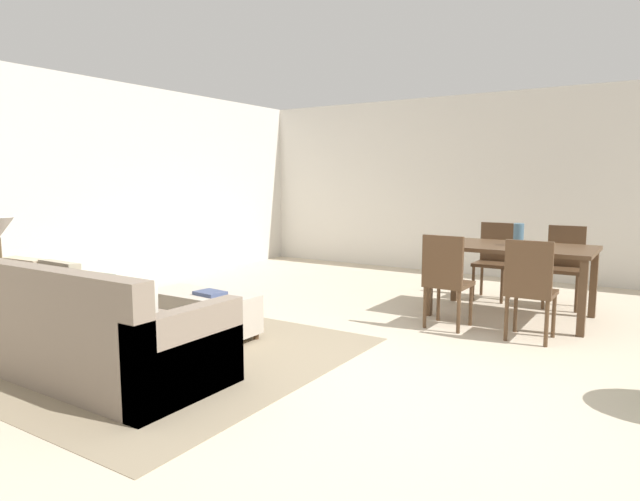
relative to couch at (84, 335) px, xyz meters
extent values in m
plane|color=beige|center=(1.93, 0.89, -0.30)|extent=(10.80, 10.80, 0.00)
cube|color=silver|center=(1.93, 5.89, 1.05)|extent=(9.00, 0.12, 2.70)
cube|color=silver|center=(-2.57, 1.39, 1.05)|extent=(0.12, 11.00, 2.70)
cube|color=gray|center=(0.02, 0.62, -0.29)|extent=(3.00, 2.80, 0.01)
cube|color=gray|center=(0.00, 0.05, -0.09)|extent=(2.19, 0.94, 0.42)
cube|color=gray|center=(0.00, -0.34, 0.34)|extent=(2.19, 0.16, 0.44)
cube|color=gray|center=(-1.02, 0.05, 0.01)|extent=(0.14, 0.94, 0.62)
cube|color=gray|center=(1.03, 0.05, 0.01)|extent=(0.14, 0.94, 0.62)
cube|color=beige|center=(-0.64, -0.05, 0.33)|extent=(0.42, 0.13, 0.42)
cube|color=tan|center=(-0.21, -0.05, 0.33)|extent=(0.42, 0.15, 0.42)
cube|color=slate|center=(0.22, -0.07, 0.31)|extent=(0.38, 0.13, 0.38)
cube|color=silver|center=(0.65, -0.07, 0.31)|extent=(0.39, 0.12, 0.38)
cube|color=#B7AD9E|center=(0.04, 1.19, -0.06)|extent=(1.06, 0.48, 0.35)
cylinder|color=#513823|center=(-0.44, 1.37, -0.27)|extent=(0.05, 0.05, 0.06)
cylinder|color=#513823|center=(0.51, 1.37, -0.27)|extent=(0.05, 0.05, 0.06)
cylinder|color=#513823|center=(-0.44, 1.00, -0.27)|extent=(0.05, 0.05, 0.06)
cylinder|color=#513823|center=(0.51, 1.00, -0.27)|extent=(0.05, 0.05, 0.06)
cube|color=olive|center=(-1.39, 0.14, 0.28)|extent=(0.40, 0.40, 0.03)
cylinder|color=olive|center=(-1.56, 0.31, -0.02)|extent=(0.04, 0.04, 0.56)
cylinder|color=olive|center=(-1.22, 0.31, -0.02)|extent=(0.04, 0.04, 0.56)
cylinder|color=brown|center=(-1.39, 0.14, 0.30)|extent=(0.16, 0.16, 0.02)
cylinder|color=brown|center=(-1.39, 0.14, 0.48)|extent=(0.02, 0.02, 0.32)
cube|color=#513823|center=(2.24, 3.49, 0.44)|extent=(1.61, 0.96, 0.04)
cube|color=#513823|center=(1.50, 3.90, 0.06)|extent=(0.07, 0.07, 0.72)
cube|color=#513823|center=(2.99, 3.90, 0.06)|extent=(0.07, 0.07, 0.72)
cube|color=#513823|center=(1.50, 3.07, 0.06)|extent=(0.07, 0.07, 0.72)
cube|color=#513823|center=(2.99, 3.07, 0.06)|extent=(0.07, 0.07, 0.72)
cube|color=#513823|center=(1.83, 2.73, 0.13)|extent=(0.41, 0.41, 0.04)
cube|color=#513823|center=(1.83, 2.55, 0.39)|extent=(0.40, 0.05, 0.47)
cylinder|color=#513823|center=(1.67, 2.90, -0.09)|extent=(0.04, 0.04, 0.41)
cylinder|color=#513823|center=(2.01, 2.89, -0.09)|extent=(0.04, 0.04, 0.41)
cylinder|color=#513823|center=(1.66, 2.56, -0.09)|extent=(0.04, 0.04, 0.41)
cylinder|color=#513823|center=(2.00, 2.55, -0.09)|extent=(0.04, 0.04, 0.41)
cube|color=#513823|center=(2.61, 2.73, 0.13)|extent=(0.40, 0.40, 0.04)
cube|color=#513823|center=(2.61, 2.55, 0.39)|extent=(0.40, 0.04, 0.47)
cylinder|color=#513823|center=(2.44, 2.90, -0.09)|extent=(0.04, 0.04, 0.41)
cylinder|color=#513823|center=(2.78, 2.89, -0.09)|extent=(0.04, 0.04, 0.41)
cylinder|color=#513823|center=(2.44, 2.56, -0.09)|extent=(0.04, 0.04, 0.41)
cylinder|color=#513823|center=(2.78, 2.55, -0.09)|extent=(0.04, 0.04, 0.41)
cube|color=#513823|center=(1.85, 4.22, 0.13)|extent=(0.40, 0.40, 0.04)
cube|color=#513823|center=(1.85, 4.40, 0.39)|extent=(0.40, 0.04, 0.47)
cylinder|color=#513823|center=(2.02, 4.05, -0.09)|extent=(0.04, 0.04, 0.41)
cylinder|color=#513823|center=(1.68, 4.05, -0.09)|extent=(0.04, 0.04, 0.41)
cylinder|color=#513823|center=(2.02, 4.39, -0.09)|extent=(0.04, 0.04, 0.41)
cylinder|color=#513823|center=(1.68, 4.39, -0.09)|extent=(0.04, 0.04, 0.41)
cube|color=#513823|center=(2.64, 4.21, 0.13)|extent=(0.41, 0.41, 0.04)
cube|color=#513823|center=(2.64, 4.39, 0.39)|extent=(0.40, 0.05, 0.47)
cylinder|color=#513823|center=(2.82, 4.04, -0.09)|extent=(0.04, 0.04, 0.41)
cylinder|color=#513823|center=(2.48, 4.03, -0.09)|extent=(0.04, 0.04, 0.41)
cylinder|color=#513823|center=(2.81, 4.38, -0.09)|extent=(0.04, 0.04, 0.41)
cylinder|color=#513823|center=(2.47, 4.37, -0.09)|extent=(0.04, 0.04, 0.41)
cylinder|color=slate|center=(2.30, 3.50, 0.58)|extent=(0.10, 0.10, 0.23)
cube|color=#3F4C72|center=(0.15, 1.17, 0.13)|extent=(0.28, 0.23, 0.03)
camera|label=1|loc=(3.61, -2.39, 1.15)|focal=30.75mm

